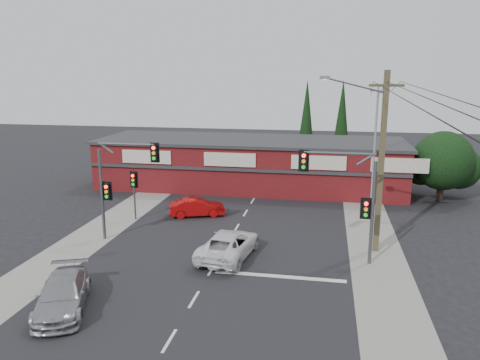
% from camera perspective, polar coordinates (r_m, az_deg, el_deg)
% --- Properties ---
extents(ground, '(120.00, 120.00, 0.00)m').
position_cam_1_polar(ground, '(25.57, -2.76, -9.72)').
color(ground, black).
rests_on(ground, ground).
extents(road_strip, '(14.00, 70.00, 0.01)m').
position_cam_1_polar(road_strip, '(30.14, -0.58, -6.12)').
color(road_strip, black).
rests_on(road_strip, ground).
extents(verge_left, '(3.00, 70.00, 0.02)m').
position_cam_1_polar(verge_left, '(32.77, -15.39, -5.02)').
color(verge_left, gray).
rests_on(verge_left, ground).
extents(verge_right, '(3.00, 70.00, 0.02)m').
position_cam_1_polar(verge_right, '(29.79, 15.81, -6.86)').
color(verge_right, gray).
rests_on(verge_right, ground).
extents(stop_line, '(6.50, 0.35, 0.01)m').
position_cam_1_polar(stop_line, '(23.68, 4.84, -11.63)').
color(stop_line, silver).
rests_on(stop_line, ground).
extents(white_suv, '(3.02, 5.42, 1.43)m').
position_cam_1_polar(white_suv, '(25.69, -1.41, -7.87)').
color(white_suv, white).
rests_on(white_suv, ground).
extents(silver_suv, '(3.54, 5.14, 1.38)m').
position_cam_1_polar(silver_suv, '(21.68, -20.82, -12.92)').
color(silver_suv, '#9C9EA1').
rests_on(silver_suv, ground).
extents(red_sedan, '(4.11, 2.55, 1.28)m').
position_cam_1_polar(red_sedan, '(33.02, -5.25, -3.32)').
color(red_sedan, '#A90A0B').
rests_on(red_sedan, ground).
extents(lane_dashes, '(0.12, 45.16, 0.01)m').
position_cam_1_polar(lane_dashes, '(29.01, -1.04, -6.88)').
color(lane_dashes, silver).
rests_on(lane_dashes, ground).
extents(shop_building, '(27.30, 8.40, 4.22)m').
position_cam_1_polar(shop_building, '(41.19, 1.25, 2.13)').
color(shop_building, '#551114').
rests_on(shop_building, ground).
extents(tree_cluster, '(5.90, 5.10, 5.50)m').
position_cam_1_polar(tree_cluster, '(40.09, 23.60, 1.85)').
color(tree_cluster, '#2D2116').
rests_on(tree_cluster, ground).
extents(conifer_near, '(1.80, 1.80, 9.25)m').
position_cam_1_polar(conifer_near, '(47.20, 8.10, 7.48)').
color(conifer_near, '#2D2116').
rests_on(conifer_near, ground).
extents(conifer_far, '(1.80, 1.80, 9.25)m').
position_cam_1_polar(conifer_far, '(49.18, 12.32, 7.52)').
color(conifer_far, '#2D2116').
rests_on(conifer_far, ground).
extents(traffic_mast_left, '(3.77, 0.27, 5.97)m').
position_cam_1_polar(traffic_mast_left, '(28.28, -14.68, 0.43)').
color(traffic_mast_left, '#47494C').
rests_on(traffic_mast_left, ground).
extents(traffic_mast_right, '(3.96, 0.27, 5.97)m').
position_cam_1_polar(traffic_mast_right, '(24.71, 13.38, -1.22)').
color(traffic_mast_right, '#47494C').
rests_on(traffic_mast_right, ground).
extents(pedestal_signal, '(0.55, 0.27, 3.38)m').
position_cam_1_polar(pedestal_signal, '(32.48, -12.81, -0.64)').
color(pedestal_signal, '#47494C').
rests_on(pedestal_signal, ground).
extents(utility_pole, '(4.38, 0.59, 10.00)m').
position_cam_1_polar(utility_pole, '(26.48, 16.60, 2.73)').
color(utility_pole, brown).
rests_on(utility_pole, ground).
extents(steel_pole, '(1.20, 0.16, 9.00)m').
position_cam_1_polar(steel_pole, '(35.51, 16.10, 4.09)').
color(steel_pole, gray).
rests_on(steel_pole, ground).
extents(power_lines, '(2.01, 29.00, 1.22)m').
position_cam_1_polar(power_lines, '(20.73, 19.08, 10.04)').
color(power_lines, black).
rests_on(power_lines, ground).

